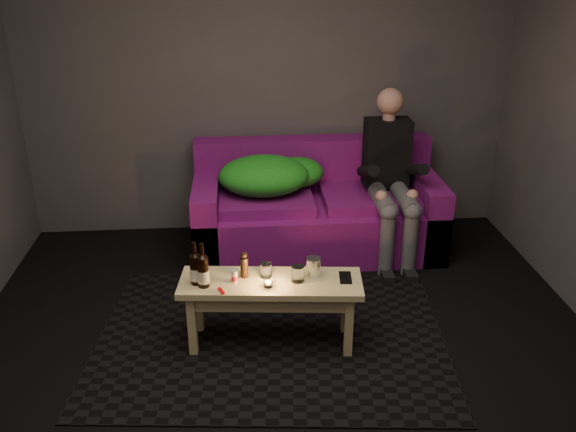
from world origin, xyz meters
name	(u,v)px	position (x,y,z in m)	size (l,w,h in m)	color
floor	(291,392)	(0.00, 0.00, 0.00)	(4.50, 4.50, 0.00)	black
room	(284,81)	(0.00, 0.47, 1.64)	(4.50, 4.50, 4.50)	silver
rug	(271,337)	(-0.08, 0.53, 0.00)	(2.19, 1.60, 0.01)	black
sofa	(316,211)	(0.36, 1.82, 0.30)	(1.95, 0.88, 0.84)	#700E68
green_blanket	(269,175)	(-0.02, 1.81, 0.63)	(0.86, 0.59, 0.29)	#227E17
person	(390,173)	(0.91, 1.66, 0.68)	(0.35, 0.81, 1.30)	black
coffee_table	(271,292)	(-0.08, 0.48, 0.37)	(1.12, 0.45, 0.45)	#CFBD79
beer_bottle_a	(195,268)	(-0.52, 0.48, 0.55)	(0.07, 0.07, 0.27)	black
beer_bottle_b	(203,271)	(-0.48, 0.44, 0.55)	(0.07, 0.07, 0.28)	black
salt_shaker	(235,276)	(-0.30, 0.47, 0.49)	(0.04, 0.04, 0.08)	silver
pepper_mill	(244,267)	(-0.24, 0.53, 0.51)	(0.05, 0.05, 0.13)	black
tumbler_back	(266,270)	(-0.11, 0.53, 0.49)	(0.07, 0.07, 0.09)	white
tealight	(268,284)	(-0.10, 0.40, 0.47)	(0.05, 0.05, 0.04)	white
tumbler_front	(298,274)	(0.08, 0.46, 0.50)	(0.08, 0.08, 0.10)	white
steel_cup	(313,267)	(0.18, 0.51, 0.51)	(0.09, 0.09, 0.12)	silver
smartphone	(345,278)	(0.37, 0.47, 0.45)	(0.07, 0.15, 0.01)	black
red_lighter	(221,291)	(-0.38, 0.37, 0.45)	(0.02, 0.07, 0.01)	#B90B0F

